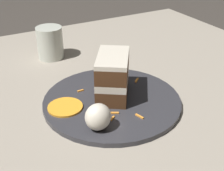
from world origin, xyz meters
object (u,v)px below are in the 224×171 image
(cream_dollop, at_px, (98,117))
(drinking_glass, at_px, (50,45))
(plate, at_px, (112,101))
(orange_garnish, at_px, (65,107))
(cake_slice, at_px, (113,76))

(cream_dollop, distance_m, drinking_glass, 0.38)
(plate, bearing_deg, orange_garnish, -8.74)
(orange_garnish, relative_size, drinking_glass, 0.81)
(plate, xyz_separation_m, cake_slice, (-0.01, -0.01, 0.05))
(cream_dollop, relative_size, orange_garnish, 0.72)
(cake_slice, relative_size, orange_garnish, 1.77)
(cake_slice, height_order, cream_dollop, cake_slice)
(plate, distance_m, cream_dollop, 0.11)
(plate, bearing_deg, cake_slice, -123.76)
(orange_garnish, bearing_deg, cake_slice, 179.19)
(plate, distance_m, drinking_glass, 0.30)
(cake_slice, height_order, orange_garnish, cake_slice)
(plate, height_order, drinking_glass, drinking_glass)
(orange_garnish, bearing_deg, cream_dollop, 106.93)
(plate, xyz_separation_m, cream_dollop, (0.07, 0.08, 0.03))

